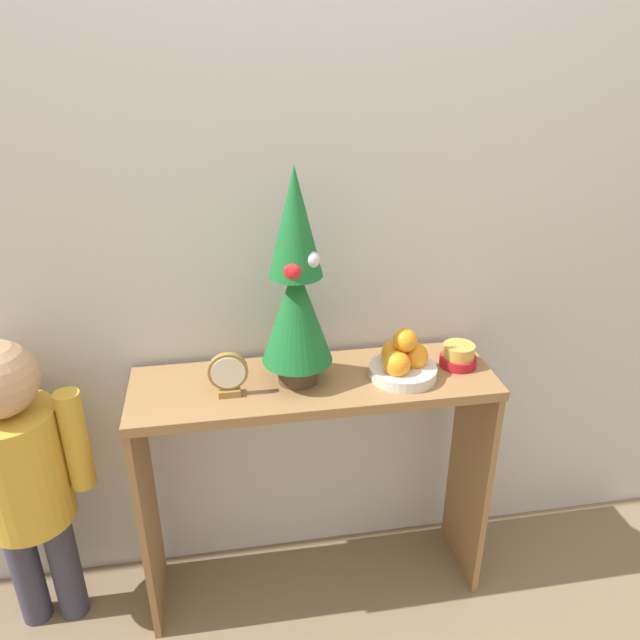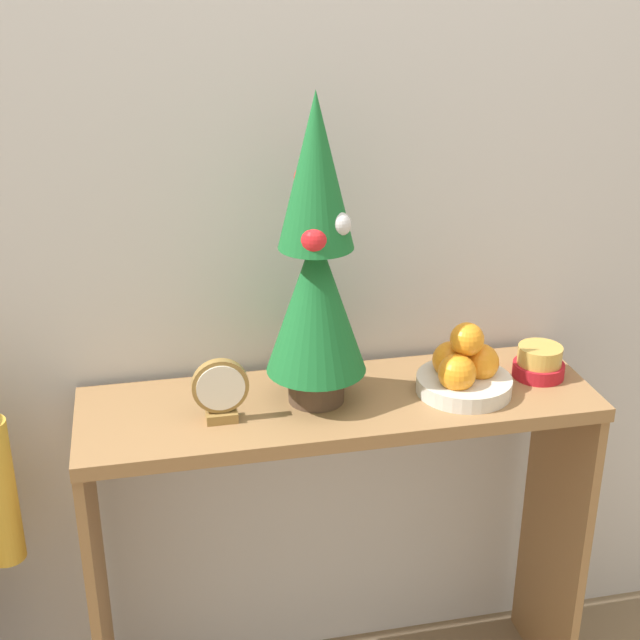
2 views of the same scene
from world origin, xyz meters
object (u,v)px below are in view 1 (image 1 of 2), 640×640
Objects in this scene: mini_tree at (296,285)px; desk_clock at (228,375)px; child_figure at (19,464)px; singing_bowl at (458,356)px; fruit_bowl at (403,362)px.

mini_tree reaches higher than desk_clock.
mini_tree is 0.95m from child_figure.
mini_tree reaches higher than child_figure.
mini_tree is at bearing 12.58° from desk_clock.
desk_clock is 0.67m from child_figure.
mini_tree is 0.31m from desk_clock.
child_figure is at bearing -179.84° from singing_bowl.
desk_clock is (-0.69, -0.05, 0.03)m from singing_bowl.
fruit_bowl is 0.20× the size of child_figure.
child_figure is at bearing 179.79° from mini_tree.
mini_tree is 5.64× the size of singing_bowl.
child_figure is (-1.30, -0.00, -0.23)m from singing_bowl.
desk_clock is (-0.51, -0.02, 0.02)m from fruit_bowl.
singing_bowl is (0.18, 0.03, -0.02)m from fruit_bowl.
desk_clock is 0.13× the size of child_figure.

